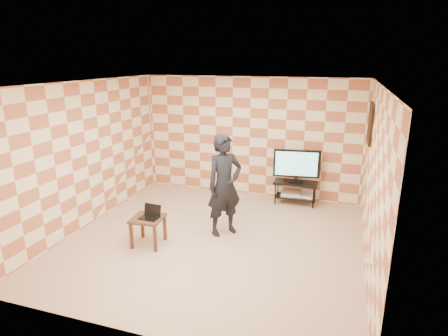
# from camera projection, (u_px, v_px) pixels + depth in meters

# --- Properties ---
(floor) EXTENTS (5.00, 5.00, 0.00)m
(floor) POSITION_uv_depth(u_px,v_px,m) (214.00, 239.00, 6.61)
(floor) COLOR tan
(floor) RESTS_ON ground
(wall_back) EXTENTS (5.00, 0.02, 2.70)m
(wall_back) POSITION_uv_depth(u_px,v_px,m) (250.00, 137.00, 8.51)
(wall_back) COLOR beige
(wall_back) RESTS_ON ground
(wall_front) EXTENTS (5.00, 0.02, 2.70)m
(wall_front) POSITION_uv_depth(u_px,v_px,m) (134.00, 228.00, 3.94)
(wall_front) COLOR beige
(wall_front) RESTS_ON ground
(wall_left) EXTENTS (0.02, 5.00, 2.70)m
(wall_left) POSITION_uv_depth(u_px,v_px,m) (87.00, 155.00, 6.96)
(wall_left) COLOR beige
(wall_left) RESTS_ON ground
(wall_right) EXTENTS (0.02, 5.00, 2.70)m
(wall_right) POSITION_uv_depth(u_px,v_px,m) (373.00, 181.00, 5.49)
(wall_right) COLOR beige
(wall_right) RESTS_ON ground
(ceiling) EXTENTS (5.00, 5.00, 0.02)m
(ceiling) POSITION_uv_depth(u_px,v_px,m) (212.00, 83.00, 5.85)
(ceiling) COLOR white
(ceiling) RESTS_ON wall_back
(wall_art) EXTENTS (0.04, 0.72, 0.72)m
(wall_art) POSITION_uv_depth(u_px,v_px,m) (370.00, 123.00, 6.74)
(wall_art) COLOR black
(wall_art) RESTS_ON wall_right
(tv_stand) EXTENTS (0.93, 0.42, 0.50)m
(tv_stand) POSITION_uv_depth(u_px,v_px,m) (295.00, 188.00, 8.14)
(tv_stand) COLOR black
(tv_stand) RESTS_ON floor
(tv) EXTENTS (0.99, 0.22, 0.72)m
(tv) POSITION_uv_depth(u_px,v_px,m) (297.00, 164.00, 7.99)
(tv) COLOR black
(tv) RESTS_ON tv_stand
(dvd_player) EXTENTS (0.46, 0.35, 0.07)m
(dvd_player) POSITION_uv_depth(u_px,v_px,m) (291.00, 194.00, 8.23)
(dvd_player) COLOR silver
(dvd_player) RESTS_ON tv_stand
(game_console) EXTENTS (0.27, 0.21, 0.05)m
(game_console) POSITION_uv_depth(u_px,v_px,m) (308.00, 197.00, 8.09)
(game_console) COLOR silver
(game_console) RESTS_ON tv_stand
(side_table) EXTENTS (0.55, 0.55, 0.50)m
(side_table) POSITION_uv_depth(u_px,v_px,m) (148.00, 222.00, 6.33)
(side_table) COLOR #3C2818
(side_table) RESTS_ON floor
(laptop) EXTENTS (0.33, 0.27, 0.21)m
(laptop) POSITION_uv_depth(u_px,v_px,m) (151.00, 215.00, 6.29)
(laptop) COLOR black
(laptop) RESTS_ON side_table
(person) EXTENTS (0.78, 0.79, 1.84)m
(person) POSITION_uv_depth(u_px,v_px,m) (225.00, 185.00, 6.61)
(person) COLOR black
(person) RESTS_ON floor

